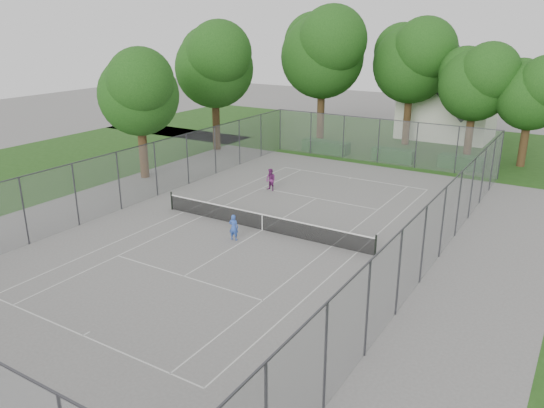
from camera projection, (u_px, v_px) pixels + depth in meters
The scene contains 18 objects.
ground at pixel (262, 230), 28.45m from camera, with size 120.00×120.00×0.00m, color slate.
grass_far at pixel (412, 142), 49.40m from camera, with size 60.00×20.00×0.00m, color #1E4313.
grass_left at pixel (13, 173), 39.34m from camera, with size 16.00×40.00×0.00m, color #1E4313.
court_markings at pixel (262, 230), 28.45m from camera, with size 11.03×23.83×0.01m.
tennis_net at pixel (262, 221), 28.28m from camera, with size 12.87×0.10×1.10m.
perimeter_fence at pixel (262, 198), 27.86m from camera, with size 18.08×34.08×3.52m.
tree_far_left at pixel (323, 50), 46.40m from camera, with size 8.42×7.69×12.10m.
tree_far_midleft at pixel (413, 58), 45.98m from camera, with size 7.75×7.08×11.14m.
tree_far_midright at pixel (477, 79), 41.27m from camera, with size 6.46×5.90×9.29m.
tree_far_right at pixel (533, 90), 39.18m from camera, with size 5.90×5.39×8.48m.
tree_side_back at pixel (214, 62), 44.11m from camera, with size 7.56×6.90×10.87m.
tree_side_front at pixel (138, 89), 36.13m from camera, with size 6.36×5.81×9.15m.
hedge_left at pixel (326, 147), 45.27m from camera, with size 4.06×1.22×1.01m, color #154315.
hedge_mid at pixel (393, 155), 42.36m from camera, with size 3.30×0.94×1.04m, color #154315.
hedge_right at pixel (461, 162), 40.31m from camera, with size 3.29×1.20×0.99m, color #154315.
house at pixel (449, 94), 50.14m from camera, with size 8.22×6.37×10.24m.
girl_player at pixel (234, 227), 26.98m from camera, with size 0.50×0.33×1.37m, color #3054B5.
woman_player at pixel (271, 180), 34.93m from camera, with size 0.72×0.56×1.49m, color #6F2567.
Camera 1 is at (14.29, -22.26, 10.58)m, focal length 35.00 mm.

